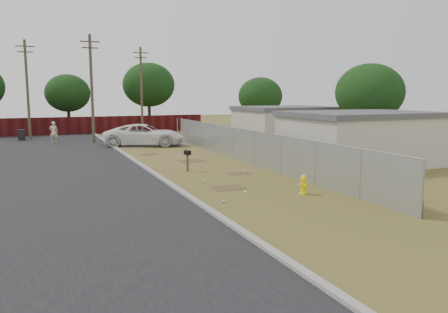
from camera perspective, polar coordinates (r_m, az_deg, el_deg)
name	(u,v)px	position (r m, az deg, el deg)	size (l,w,h in m)	color
ground	(205,169)	(24.17, -2.53, -1.64)	(120.00, 120.00, 0.00)	olive
street	(66,157)	(30.65, -19.95, -0.01)	(15.10, 60.00, 0.12)	black
chainlink_fence	(247,150)	(26.22, 3.05, 0.89)	(0.10, 27.06, 2.02)	gray
privacy_fence	(62,126)	(47.45, -20.36, 3.76)	(30.00, 0.12, 1.80)	#440E11
utility_poles	(89,88)	(43.21, -17.17, 8.57)	(12.60, 8.24, 9.00)	brown
houses	(318,131)	(31.33, 12.19, 3.30)	(9.30, 17.24, 3.10)	beige
horizon_trees	(131,89)	(46.77, -12.01, 8.61)	(33.32, 31.94, 7.78)	#302015
fire_hydrant	(304,185)	(18.34, 10.36, -3.65)	(0.39, 0.39, 0.85)	yellow
mailbox	(187,154)	(23.34, -4.80, 0.26)	(0.29, 0.51, 1.16)	brown
pickup_truck	(145,135)	(35.54, -10.34, 2.79)	(2.90, 6.28, 1.75)	white
pedestrian	(54,132)	(39.61, -21.34, 2.97)	(0.67, 0.44, 1.84)	beige
trash_bin	(22,135)	(43.13, -24.93, 2.58)	(0.64, 0.71, 0.96)	black
scattered_litter	(212,172)	(22.95, -1.52, -2.06)	(3.80, 12.64, 0.07)	white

